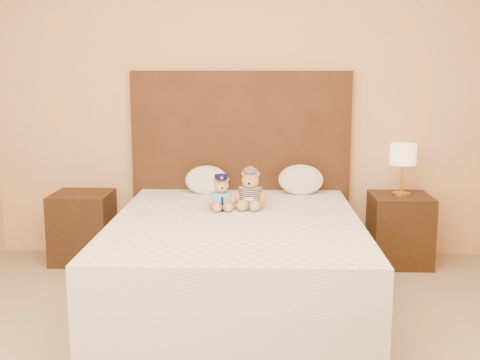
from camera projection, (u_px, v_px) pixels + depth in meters
The scene contains 10 objects.
room_walls at pixel (230, 6), 2.95m from camera, with size 4.04×4.52×2.72m.
bed at pixel (236, 259), 3.95m from camera, with size 1.60×2.00×0.55m.
headboard at pixel (241, 165), 4.86m from camera, with size 1.75×0.08×1.50m, color #472915.
nightstand_left at pixel (83, 227), 4.77m from camera, with size 0.45×0.45×0.55m, color #3C2413.
nightstand_right at pixel (399, 229), 4.70m from camera, with size 0.45×0.45×0.55m, color #3C2413.
lamp at pixel (403, 157), 4.60m from camera, with size 0.20×0.20×0.40m.
teddy_police at pixel (221, 193), 4.13m from camera, with size 0.21×0.20×0.24m, color tan, non-canonical shape.
teddy_prisoner at pixel (250, 189), 4.17m from camera, with size 0.24×0.23×0.27m, color tan, non-canonical shape.
pillow_left at pixel (206, 178), 4.70m from camera, with size 0.33×0.21×0.23m, color white.
pillow_right at pixel (301, 178), 4.68m from camera, with size 0.35×0.23×0.25m, color white.
Camera 1 is at (0.14, -2.59, 1.49)m, focal length 45.00 mm.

